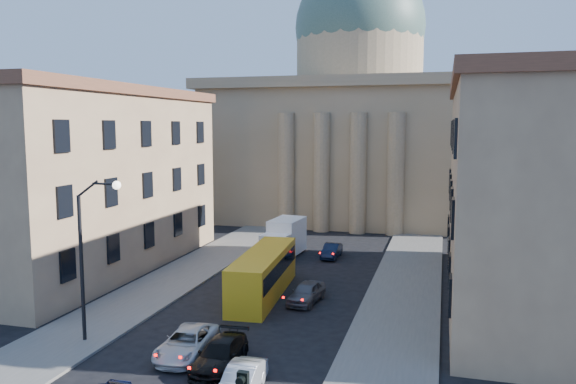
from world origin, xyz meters
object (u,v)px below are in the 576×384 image
Objects in this scene: street_lamp at (89,247)px; city_bus at (263,272)px; car_right_near at (242,380)px; box_truck at (284,240)px.

street_lamp reaches higher than city_bus.
car_right_near is 14.37m from city_bus.
street_lamp is at bearing 159.34° from car_right_near.
city_bus is at bearing 102.34° from car_right_near.
street_lamp is 0.81× the size of city_bus.
car_right_near is 0.35× the size of city_bus.
car_right_near is 0.63× the size of box_truck.
box_truck is (-1.82, 11.36, -0.07)m from city_bus.
street_lamp is 12.80m from city_bus.
car_right_near is at bearing -18.70° from street_lamp.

